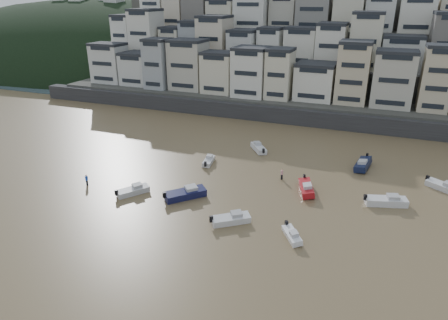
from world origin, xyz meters
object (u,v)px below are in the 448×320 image
at_px(boat_j, 133,190).
at_px(person_blue, 87,180).
at_px(boat_d, 386,199).
at_px(boat_h, 259,147).
at_px(boat_e, 306,187).
at_px(boat_a, 231,218).
at_px(person_pink, 282,174).
at_px(boat_i, 363,163).
at_px(boat_b, 292,234).
at_px(boat_c, 185,192).
at_px(boat_g, 444,185).
at_px(boat_f, 209,160).

height_order(boat_j, person_blue, person_blue).
relative_size(boat_d, boat_h, 1.10).
relative_size(boat_e, boat_j, 1.14).
distance_m(boat_h, person_blue, 30.86).
xyz_separation_m(boat_e, boat_h, (-11.41, 13.58, -0.05)).
height_order(boat_a, boat_e, boat_e).
height_order(boat_h, person_pink, person_pink).
height_order(boat_e, boat_i, boat_i).
distance_m(boat_a, person_pink, 15.40).
xyz_separation_m(boat_b, person_pink, (-5.13, 15.72, 0.29)).
relative_size(boat_c, boat_i, 1.02).
bearing_deg(boat_c, boat_g, -21.85).
bearing_deg(boat_h, boat_b, 168.75).
xyz_separation_m(boat_i, person_pink, (-11.51, -9.32, 0.01)).
bearing_deg(boat_e, boat_j, -84.78).
distance_m(boat_b, boat_d, 16.43).
distance_m(boat_d, boat_f, 28.89).
height_order(boat_f, boat_i, boat_i).
xyz_separation_m(boat_c, boat_f, (-2.02, 12.81, -0.26)).
bearing_deg(boat_h, boat_c, 133.19).
height_order(boat_b, boat_h, boat_h).
relative_size(boat_d, boat_i, 0.96).
distance_m(boat_b, boat_e, 12.83).
bearing_deg(boat_a, boat_g, 1.09).
bearing_deg(boat_d, person_blue, 176.62).
distance_m(boat_i, person_pink, 14.82).
bearing_deg(boat_e, boat_b, -14.65).
height_order(boat_a, boat_d, boat_d).
relative_size(boat_b, boat_h, 0.78).
xyz_separation_m(boat_a, boat_c, (-8.40, 3.99, 0.15)).
relative_size(boat_h, boat_i, 0.87).
bearing_deg(boat_e, boat_d, 72.39).
bearing_deg(person_blue, person_pink, 25.64).
bearing_deg(boat_a, boat_i, 22.69).
bearing_deg(boat_e, boat_g, 95.32).
distance_m(boat_b, boat_j, 24.11).
height_order(boat_a, boat_i, boat_i).
distance_m(boat_e, boat_i, 14.16).
xyz_separation_m(boat_d, person_pink, (-15.32, 2.84, 0.05)).
bearing_deg(person_blue, boat_f, 46.74).
relative_size(boat_g, person_pink, 3.07).
bearing_deg(boat_b, boat_i, 132.89).
xyz_separation_m(boat_a, boat_j, (-16.00, 2.29, -0.03)).
relative_size(boat_a, person_pink, 3.08).
height_order(boat_c, boat_g, boat_c).
relative_size(boat_d, boat_g, 1.13).
bearing_deg(person_pink, boat_d, -10.50).
bearing_deg(boat_c, boat_j, 145.30).
relative_size(boat_h, boat_j, 1.07).
xyz_separation_m(boat_i, boat_j, (-30.31, -22.18, -0.16)).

